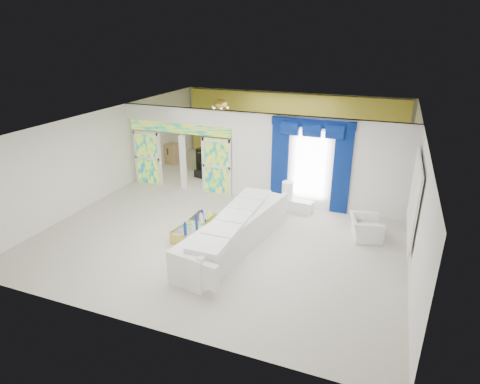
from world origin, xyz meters
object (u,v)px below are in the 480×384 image
at_px(coffee_table, 196,229).
at_px(armchair, 366,228).
at_px(grand_piano, 221,156).
at_px(console_table, 296,205).
at_px(white_sofa, 235,234).

distance_m(coffee_table, armchair, 4.81).
bearing_deg(grand_piano, console_table, -26.40).
height_order(white_sofa, console_table, white_sofa).
distance_m(white_sofa, console_table, 3.10).
relative_size(white_sofa, grand_piano, 2.53).
distance_m(armchair, grand_piano, 7.80).
relative_size(white_sofa, coffee_table, 2.73).
distance_m(coffee_table, grand_piano, 6.28).
bearing_deg(white_sofa, coffee_table, 177.41).
height_order(white_sofa, grand_piano, grand_piano).
distance_m(white_sofa, grand_piano, 7.05).
bearing_deg(armchair, white_sofa, 105.71).
relative_size(console_table, grand_piano, 0.64).
xyz_separation_m(console_table, armchair, (2.26, -1.12, 0.13)).
relative_size(armchair, grand_piano, 0.55).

